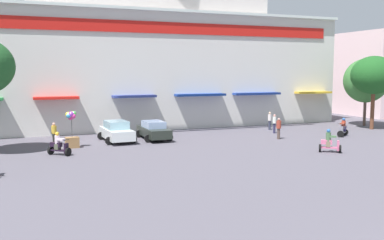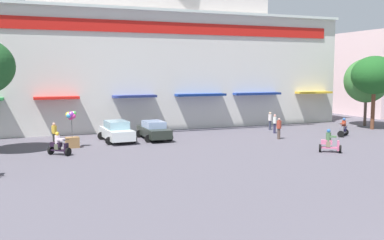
# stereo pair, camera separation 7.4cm
# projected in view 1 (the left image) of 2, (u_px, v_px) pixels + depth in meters

# --- Properties ---
(ground_plane) EXTENTS (128.00, 128.00, 0.00)m
(ground_plane) POSITION_uv_depth(u_px,v_px,m) (260.00, 170.00, 23.49)
(ground_plane) COLOR #54505A
(colonial_building) EXTENTS (36.80, 16.01, 20.86)m
(colonial_building) POSITION_uv_depth(u_px,v_px,m) (146.00, 34.00, 43.63)
(colonial_building) COLOR silver
(colonial_building) RESTS_ON ground
(flank_building_right) EXTENTS (10.61, 11.28, 9.85)m
(flank_building_right) POSITION_uv_depth(u_px,v_px,m) (380.00, 74.00, 54.53)
(flank_building_right) COLOR silver
(flank_building_right) RESTS_ON ground
(plaza_tree_1) EXTENTS (4.29, 3.74, 6.65)m
(plaza_tree_1) POSITION_uv_depth(u_px,v_px,m) (374.00, 75.00, 39.47)
(plaza_tree_1) COLOR brown
(plaza_tree_1) RESTS_ON ground
(plaza_tree_3) EXTENTS (4.28, 4.13, 6.49)m
(plaza_tree_3) POSITION_uv_depth(u_px,v_px,m) (366.00, 81.00, 42.07)
(plaza_tree_3) COLOR brown
(plaza_tree_3) RESTS_ON ground
(parked_car_0) EXTENTS (2.47, 4.38, 1.57)m
(parked_car_0) POSITION_uv_depth(u_px,v_px,m) (117.00, 131.00, 32.95)
(parked_car_0) COLOR silver
(parked_car_0) RESTS_ON ground
(parked_car_1) EXTENTS (2.25, 4.31, 1.44)m
(parked_car_1) POSITION_uv_depth(u_px,v_px,m) (154.00, 130.00, 34.00)
(parked_car_1) COLOR #252B25
(parked_car_1) RESTS_ON ground
(scooter_rider_2) EXTENTS (1.43, 1.37, 1.49)m
(scooter_rider_2) POSITION_uv_depth(u_px,v_px,m) (59.00, 146.00, 27.60)
(scooter_rider_2) COLOR black
(scooter_rider_2) RESTS_ON ground
(scooter_rider_6) EXTENTS (1.48, 1.23, 1.51)m
(scooter_rider_6) POSITION_uv_depth(u_px,v_px,m) (343.00, 129.00, 35.66)
(scooter_rider_6) COLOR black
(scooter_rider_6) RESTS_ON ground
(scooter_rider_8) EXTENTS (1.43, 1.25, 1.55)m
(scooter_rider_8) POSITION_uv_depth(u_px,v_px,m) (330.00, 143.00, 28.56)
(scooter_rider_8) COLOR black
(scooter_rider_8) RESTS_ON ground
(pedestrian_0) EXTENTS (0.47, 0.47, 1.63)m
(pedestrian_0) POSITION_uv_depth(u_px,v_px,m) (54.00, 132.00, 31.38)
(pedestrian_0) COLOR #726658
(pedestrian_0) RESTS_ON ground
(pedestrian_1) EXTENTS (0.42, 0.42, 1.63)m
(pedestrian_1) POSITION_uv_depth(u_px,v_px,m) (274.00, 122.00, 37.33)
(pedestrian_1) COLOR #2C2948
(pedestrian_1) RESTS_ON ground
(pedestrian_2) EXTENTS (0.42, 0.42, 1.63)m
(pedestrian_2) POSITION_uv_depth(u_px,v_px,m) (270.00, 119.00, 39.56)
(pedestrian_2) COLOR #2F3347
(pedestrian_2) RESTS_ON ground
(pedestrian_3) EXTENTS (0.51, 0.51, 1.66)m
(pedestrian_3) POSITION_uv_depth(u_px,v_px,m) (279.00, 127.00, 34.12)
(pedestrian_3) COLOR brown
(pedestrian_3) RESTS_ON ground
(balloon_vendor_cart) EXTENTS (0.94, 0.79, 2.55)m
(balloon_vendor_cart) POSITION_uv_depth(u_px,v_px,m) (72.00, 131.00, 30.22)
(balloon_vendor_cart) COLOR olive
(balloon_vendor_cart) RESTS_ON ground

